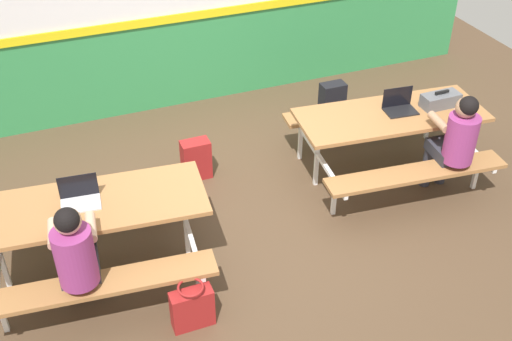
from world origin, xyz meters
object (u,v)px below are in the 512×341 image
Objects in this scene: picnic_table_right at (390,127)px; laptop_dark at (399,106)px; student_nearer at (76,254)px; laptop_silver at (80,198)px; toolbox_grey at (440,100)px; picnic_table_left at (92,219)px; tote_bag_bright at (192,308)px; satchel_spare at (332,100)px; student_further at (456,138)px; backpack_dark at (196,159)px.

picnic_table_right is 0.24m from laptop_dark.
laptop_silver is (0.13, 0.58, 0.08)m from student_nearer.
laptop_silver reaches higher than toolbox_grey.
picnic_table_left is at bearing -173.39° from picnic_table_right.
toolbox_grey is at bearing 21.64° from tote_bag_bright.
picnic_table_right is 4.53× the size of satchel_spare.
satchel_spare is (3.33, 2.20, -0.49)m from student_nearer.
picnic_table_left is 3.24m from laptop_dark.
student_further is 2.74× the size of satchel_spare.
student_nearer reaches higher than laptop_silver.
toolbox_grey is (3.65, 0.31, 0.24)m from picnic_table_left.
student_nearer is 3.93m from toolbox_grey.
satchel_spare is at bearing 99.71° from student_further.
backpack_dark is 2.02m from satchel_spare.
backpack_dark is (-2.00, 0.65, -0.57)m from laptop_dark.
laptop_dark is 1.40m from satchel_spare.
picnic_table_right is at bearing 5.71° from laptop_silver.
backpack_dark and satchel_spare have the same top height.
backpack_dark is at bearing 160.34° from picnic_table_right.
tote_bag_bright is (-2.53, -1.27, -0.38)m from picnic_table_right.
laptop_dark is at bearing -18.03° from backpack_dark.
student_nearer is 4.02m from satchel_spare.
backpack_dark is at bearing 38.08° from laptop_silver.
laptop_dark is 0.77× the size of satchel_spare.
laptop_silver is 0.85× the size of toolbox_grey.
student_nearer is 2.17m from backpack_dark.
laptop_silver is at bearing 77.29° from student_nearer.
picnic_table_left is at bearing -139.35° from backpack_dark.
picnic_table_right is 0.70m from student_further.
laptop_silver reaches higher than tote_bag_bright.
student_further is 3.54× the size of laptop_dark.
student_nearer is 0.60m from laptop_silver.
toolbox_grey is (0.19, 0.54, 0.10)m from student_further.
picnic_table_left and picnic_table_right have the same top height.
tote_bag_bright is at bearing -134.85° from satchel_spare.
laptop_dark is 0.85× the size of toolbox_grey.
laptop_dark is 0.44m from toolbox_grey.
picnic_table_left is 0.59m from student_nearer.
toolbox_grey is (3.71, 0.26, 0.02)m from laptop_silver.
student_further is at bearing 13.21° from tote_bag_bright.
toolbox_grey reaches higher than satchel_spare.
satchel_spare is (3.14, 1.66, -0.36)m from picnic_table_left.
satchel_spare is (-0.07, 1.27, -0.57)m from laptop_dark.
picnic_table_left is at bearing 176.11° from student_further.
backpack_dark is 2.05m from tote_bag_bright.
backpack_dark is (-2.44, 0.73, -0.60)m from toolbox_grey.
picnic_table_right is 4.98× the size of toolbox_grey.
student_further reaches higher than backpack_dark.
student_further is at bearing 4.77° from student_nearer.
student_nearer is at bearing -175.23° from student_further.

